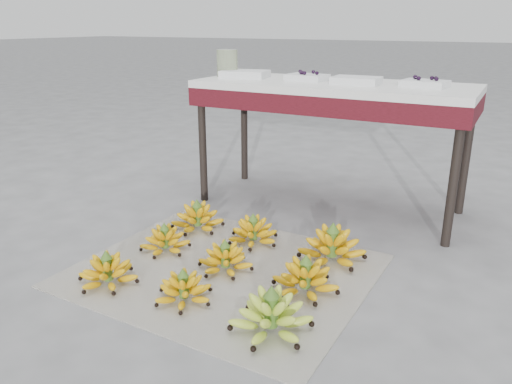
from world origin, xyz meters
The scene contains 17 objects.
ground centered at (0.00, 0.00, 0.00)m, with size 60.00×60.00×0.00m, color slate.
newspaper_mat centered at (-0.06, 0.00, 0.00)m, with size 1.25×1.05×0.01m, color white.
bunch_front_left centered at (-0.43, -0.34, 0.06)m, with size 0.26×0.26×0.15m.
bunch_front_center centered at (-0.06, -0.30, 0.05)m, with size 0.25×0.25×0.14m.
bunch_front_right centered at (0.33, -0.32, 0.07)m, with size 0.38×0.38×0.18m.
bunch_mid_left centered at (-0.42, 0.04, 0.06)m, with size 0.31×0.31×0.15m.
bunch_mid_center centered at (-0.06, 0.00, 0.06)m, with size 0.25×0.25×0.15m.
bunch_mid_right centered at (0.33, 0.00, 0.06)m, with size 0.35×0.35×0.17m.
bunch_back_left centered at (-0.44, 0.34, 0.06)m, with size 0.36×0.36×0.17m.
bunch_back_center centered at (-0.09, 0.32, 0.06)m, with size 0.34×0.34×0.16m.
bunch_back_right centered at (0.33, 0.32, 0.07)m, with size 0.40×0.40×0.19m.
vendor_table centered at (0.05, 1.01, 0.66)m, with size 1.54×0.62×0.74m.
tray_far_left centered at (-0.50, 0.99, 0.76)m, with size 0.30×0.24×0.04m.
tray_left centered at (-0.11, 1.02, 0.76)m, with size 0.24×0.18×0.06m.
tray_right centered at (0.19, 0.98, 0.76)m, with size 0.25×0.19×0.04m.
tray_far_right centered at (0.55, 1.02, 0.76)m, with size 0.24×0.19×0.06m.
glass_jar centered at (-0.63, 1.00, 0.82)m, with size 0.13×0.13×0.16m, color beige.
Camera 1 is at (1.01, -1.70, 1.06)m, focal length 35.00 mm.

